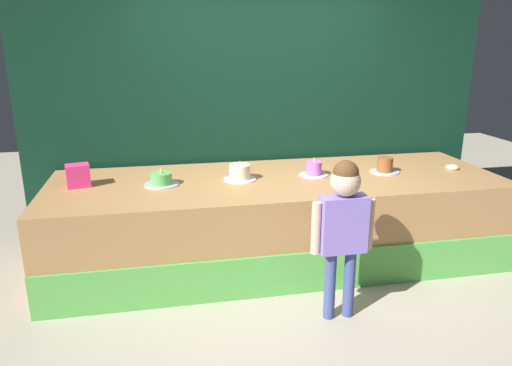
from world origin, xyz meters
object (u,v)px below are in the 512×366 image
object	(u,v)px
child_figure	(343,219)
cake_center_left	(240,173)
pink_box	(78,176)
donut	(452,167)
cake_far_left	(161,180)
cake_far_right	(385,166)
cake_center_right	(314,169)

from	to	relation	value
child_figure	cake_center_left	world-z (taller)	child_figure
pink_box	cake_center_left	size ratio (longest dim) A/B	0.66
pink_box	cake_center_left	xyz separation A→B (m)	(1.39, -0.06, -0.03)
pink_box	donut	distance (m)	3.47
donut	cake_far_left	size ratio (longest dim) A/B	0.41
cake_center_left	cake_far_right	world-z (taller)	cake_center_left
cake_center_left	pink_box	bearing A→B (deg)	177.45
cake_far_left	cake_center_right	size ratio (longest dim) A/B	1.13
pink_box	cake_far_left	size ratio (longest dim) A/B	0.65
cake_far_right	pink_box	bearing A→B (deg)	178.21
cake_center_left	cake_center_right	size ratio (longest dim) A/B	1.11
pink_box	cake_center_left	distance (m)	1.39
cake_far_left	cake_center_left	distance (m)	0.69
pink_box	donut	size ratio (longest dim) A/B	1.59
child_figure	donut	xyz separation A→B (m)	(1.52, 1.03, 0.03)
pink_box	cake_far_right	xyz separation A→B (m)	(2.77, -0.09, -0.04)
pink_box	cake_far_left	distance (m)	0.70
donut	pink_box	bearing A→B (deg)	178.11
donut	cake_center_right	xyz separation A→B (m)	(-1.39, 0.06, 0.04)
child_figure	pink_box	xyz separation A→B (m)	(-1.95, 1.15, 0.11)
cake_center_right	cake_far_left	bearing A→B (deg)	-178.69
cake_far_left	cake_center_left	size ratio (longest dim) A/B	1.02
cake_far_left	cake_center_left	world-z (taller)	cake_center_left
child_figure	cake_center_left	distance (m)	1.22
pink_box	cake_far_right	bearing A→B (deg)	-1.79
donut	cake_center_right	distance (m)	1.39
child_figure	cake_center_left	bearing A→B (deg)	117.39
cake_center_left	cake_center_right	world-z (taller)	cake_center_left
cake_center_right	child_figure	bearing A→B (deg)	-96.91
child_figure	cake_center_right	world-z (taller)	child_figure
cake_far_left	cake_center_left	xyz separation A→B (m)	(0.69, 0.03, 0.02)
child_figure	cake_far_left	world-z (taller)	child_figure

